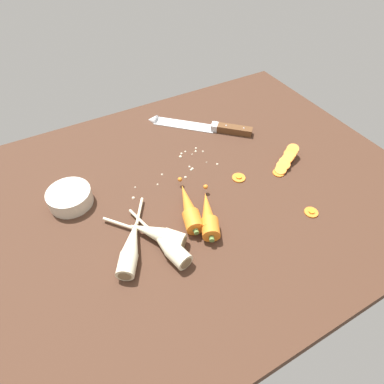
# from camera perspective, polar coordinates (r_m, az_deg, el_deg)

# --- Properties ---
(ground_plane) EXTENTS (1.20, 0.90, 0.04)m
(ground_plane) POSITION_cam_1_polar(r_m,az_deg,el_deg) (0.88, -0.63, -0.75)
(ground_plane) COLOR #42281C
(chefs_knife) EXTENTS (0.27, 0.26, 0.04)m
(chefs_knife) POSITION_cam_1_polar(r_m,az_deg,el_deg) (1.08, 0.89, 11.55)
(chefs_knife) COLOR silver
(chefs_knife) RESTS_ON ground_plane
(whole_carrot) EXTENTS (0.08, 0.18, 0.04)m
(whole_carrot) POSITION_cam_1_polar(r_m,az_deg,el_deg) (0.80, -0.56, -2.80)
(whole_carrot) COLOR orange
(whole_carrot) RESTS_ON ground_plane
(whole_carrot_second) EXTENTS (0.10, 0.16, 0.04)m
(whole_carrot_second) POSITION_cam_1_polar(r_m,az_deg,el_deg) (0.78, 2.98, -4.06)
(whole_carrot_second) COLOR orange
(whole_carrot_second) RESTS_ON ground_plane
(parsnip_front) EXTENTS (0.15, 0.18, 0.04)m
(parsnip_front) POSITION_cam_1_polar(r_m,az_deg,el_deg) (0.76, -6.23, -7.23)
(parsnip_front) COLOR beige
(parsnip_front) RESTS_ON ground_plane
(parsnip_mid_left) EXTENTS (0.14, 0.20, 0.04)m
(parsnip_mid_left) POSITION_cam_1_polar(r_m,az_deg,el_deg) (0.74, -10.59, -9.34)
(parsnip_mid_left) COLOR beige
(parsnip_mid_left) RESTS_ON ground_plane
(parsnip_mid_right) EXTENTS (0.07, 0.21, 0.04)m
(parsnip_mid_right) POSITION_cam_1_polar(r_m,az_deg,el_deg) (0.74, -4.56, -8.97)
(parsnip_mid_right) COLOR beige
(parsnip_mid_right) RESTS_ON ground_plane
(carrot_slice_stack) EXTENTS (0.12, 0.08, 0.04)m
(carrot_slice_stack) POSITION_cam_1_polar(r_m,az_deg,el_deg) (0.97, 16.12, 5.36)
(carrot_slice_stack) COLOR orange
(carrot_slice_stack) RESTS_ON ground_plane
(carrot_slice_stray_near) EXTENTS (0.04, 0.04, 0.01)m
(carrot_slice_stray_near) POSITION_cam_1_polar(r_m,az_deg,el_deg) (0.91, 8.16, 2.56)
(carrot_slice_stray_near) COLOR orange
(carrot_slice_stray_near) RESTS_ON ground_plane
(carrot_slice_stray_mid) EXTENTS (0.03, 0.03, 0.01)m
(carrot_slice_stray_mid) POSITION_cam_1_polar(r_m,az_deg,el_deg) (0.86, 20.10, -3.27)
(carrot_slice_stray_mid) COLOR orange
(carrot_slice_stray_mid) RESTS_ON ground_plane
(prep_bowl) EXTENTS (0.11, 0.11, 0.04)m
(prep_bowl) POSITION_cam_1_polar(r_m,az_deg,el_deg) (0.88, -20.55, -0.82)
(prep_bowl) COLOR beige
(prep_bowl) RESTS_ON ground_plane
(mince_crumbs) EXTENTS (0.27, 0.11, 0.01)m
(mince_crumbs) POSITION_cam_1_polar(r_m,az_deg,el_deg) (0.93, -1.77, 4.67)
(mince_crumbs) COLOR beige
(mince_crumbs) RESTS_ON ground_plane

